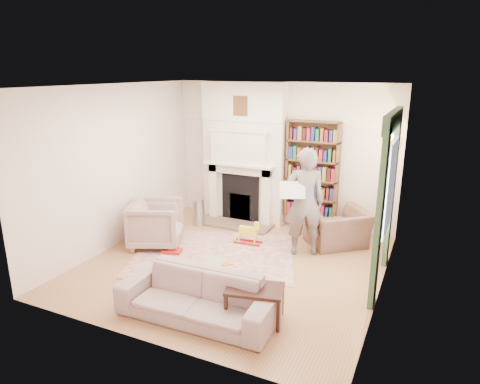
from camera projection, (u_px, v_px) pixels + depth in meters
The scene contains 25 objects.
floor at pixel (233, 264), 6.89m from camera, with size 4.50×4.50×0.00m, color olive.
ceiling at pixel (233, 86), 6.11m from camera, with size 4.50×4.50×0.00m, color white.
wall_back at pixel (283, 155), 8.46m from camera, with size 4.50×4.50×0.00m, color white.
wall_front at pixel (141, 228), 4.54m from camera, with size 4.50×4.50×0.00m, color white.
wall_left at pixel (117, 167), 7.41m from camera, with size 4.50×4.50×0.00m, color white.
wall_right at pixel (388, 199), 5.59m from camera, with size 4.50×4.50×0.00m, color white.
fireplace at pixel (244, 154), 8.59m from camera, with size 1.70×0.58×2.80m.
bookcase at pixel (312, 170), 8.14m from camera, with size 1.00×0.24×1.85m, color brown.
window at pixel (390, 187), 5.93m from camera, with size 0.02×0.90×1.30m, color silver.
curtain_left at pixel (379, 219), 5.40m from camera, with size 0.07×0.32×2.40m, color #2C452C.
curtain_right at pixel (392, 192), 6.62m from camera, with size 0.07×0.32×2.40m, color #2C452C.
pelmet at pixel (394, 120), 5.69m from camera, with size 0.09×1.70×0.24m, color #2C452C.
wall_sconce at pixel (388, 142), 6.84m from camera, with size 0.20×0.24×0.24m, color gold, non-canonical shape.
rug at pixel (214, 254), 7.25m from camera, with size 2.65×2.04×0.01m, color beige.
armchair_reading at pixel (337, 228), 7.56m from camera, with size 1.00×0.87×0.65m, color brown.
armchair_left at pixel (156, 224), 7.55m from camera, with size 0.86×0.88×0.80m, color #B3AA93.
sofa at pixel (197, 296), 5.35m from camera, with size 2.00×0.78×0.58m, color #A89A8B.
man_reading at pixel (304, 202), 7.05m from camera, with size 0.67×0.44×1.83m, color #62534E.
newspaper at pixel (292, 190), 6.87m from camera, with size 0.41×0.02×0.29m, color silver.
coffee_table at pixel (255, 304), 5.30m from camera, with size 0.70×0.45×0.45m, color #321811, non-canonical shape.
paraffin_heater at pixel (198, 212), 8.56m from camera, with size 0.24×0.24×0.55m, color #A5A7AD.
rocking_horse at pixel (248, 233), 7.63m from camera, with size 0.49×0.20×0.43m, color yellow, non-canonical shape.
board_game at pixel (215, 262), 6.91m from camera, with size 0.35×0.35×0.03m, color #E7CC51.
game_box_lid at pixel (172, 251), 7.30m from camera, with size 0.33×0.22×0.05m, color #AE1E13.
comic_annuals at pixel (234, 272), 6.59m from camera, with size 0.95×0.69×0.02m.
Camera 1 is at (2.75, -5.66, 3.03)m, focal length 32.00 mm.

